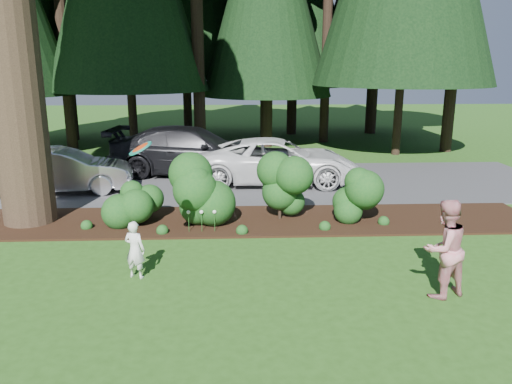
% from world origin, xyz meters
% --- Properties ---
extents(ground, '(80.00, 80.00, 0.00)m').
position_xyz_m(ground, '(0.00, 0.00, 0.00)').
color(ground, '#254D16').
rests_on(ground, ground).
extents(mulch_bed, '(16.00, 2.50, 0.05)m').
position_xyz_m(mulch_bed, '(0.00, 3.25, 0.03)').
color(mulch_bed, black).
rests_on(mulch_bed, ground).
extents(driveway, '(22.00, 6.00, 0.03)m').
position_xyz_m(driveway, '(0.00, 7.50, 0.01)').
color(driveway, '#38383A').
rests_on(driveway, ground).
extents(shrub_row, '(6.53, 1.60, 1.61)m').
position_xyz_m(shrub_row, '(0.77, 3.14, 0.81)').
color(shrub_row, '#154618').
rests_on(shrub_row, ground).
extents(lily_cluster, '(0.69, 0.09, 0.57)m').
position_xyz_m(lily_cluster, '(-0.30, 2.40, 0.50)').
color(lily_cluster, '#154618').
rests_on(lily_cluster, ground).
extents(car_silver_wagon, '(4.26, 2.03, 1.35)m').
position_xyz_m(car_silver_wagon, '(-4.72, 6.31, 0.70)').
color(car_silver_wagon, silver).
rests_on(car_silver_wagon, driveway).
extents(car_white_suv, '(5.40, 2.78, 1.46)m').
position_xyz_m(car_white_suv, '(1.89, 7.30, 0.76)').
color(car_white_suv, silver).
rests_on(car_white_suv, driveway).
extents(car_dark_suv, '(5.97, 2.93, 1.67)m').
position_xyz_m(car_dark_suv, '(-1.03, 8.80, 0.87)').
color(car_dark_suv, black).
rests_on(car_dark_suv, driveway).
extents(child, '(0.46, 0.38, 1.09)m').
position_xyz_m(child, '(-1.36, -0.02, 0.54)').
color(child, white).
rests_on(child, ground).
extents(adult, '(1.00, 0.90, 1.70)m').
position_xyz_m(adult, '(3.96, -1.00, 0.85)').
color(adult, '#B51834').
rests_on(adult, ground).
extents(frisbee, '(0.43, 0.45, 0.27)m').
position_xyz_m(frisbee, '(-1.17, 0.05, 2.40)').
color(frisbee, '#188672').
rests_on(frisbee, ground).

